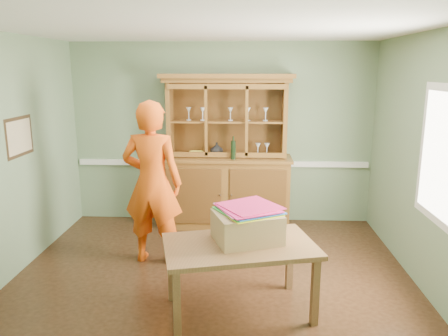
# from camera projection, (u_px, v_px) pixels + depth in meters

# --- Properties ---
(floor) EXTENTS (4.50, 4.50, 0.00)m
(floor) POSITION_uv_depth(u_px,v_px,m) (212.00, 278.00, 4.94)
(floor) COLOR #492A17
(floor) RESTS_ON ground
(ceiling) EXTENTS (4.50, 4.50, 0.00)m
(ceiling) POSITION_uv_depth(u_px,v_px,m) (211.00, 29.00, 4.34)
(ceiling) COLOR white
(ceiling) RESTS_ON wall_back
(wall_back) EXTENTS (4.50, 0.00, 4.50)m
(wall_back) POSITION_uv_depth(u_px,v_px,m) (222.00, 134.00, 6.59)
(wall_back) COLOR gray
(wall_back) RESTS_ON floor
(wall_left) EXTENTS (0.00, 4.00, 4.00)m
(wall_left) POSITION_uv_depth(u_px,v_px,m) (6.00, 159.00, 4.76)
(wall_left) COLOR gray
(wall_left) RESTS_ON floor
(wall_right) EXTENTS (0.00, 4.00, 4.00)m
(wall_right) POSITION_uv_depth(u_px,v_px,m) (427.00, 163.00, 4.53)
(wall_right) COLOR gray
(wall_right) RESTS_ON floor
(wall_front) EXTENTS (4.50, 0.00, 4.50)m
(wall_front) POSITION_uv_depth(u_px,v_px,m) (186.00, 228.00, 2.70)
(wall_front) COLOR gray
(wall_front) RESTS_ON floor
(chair_rail) EXTENTS (4.41, 0.05, 0.08)m
(chair_rail) POSITION_uv_depth(u_px,v_px,m) (222.00, 163.00, 6.67)
(chair_rail) COLOR white
(chair_rail) RESTS_ON wall_back
(framed_map) EXTENTS (0.03, 0.60, 0.46)m
(framed_map) POSITION_uv_depth(u_px,v_px,m) (20.00, 137.00, 5.00)
(framed_map) COLOR #372716
(framed_map) RESTS_ON wall_left
(window_panel) EXTENTS (0.03, 0.96, 1.36)m
(window_panel) POSITION_uv_depth(u_px,v_px,m) (439.00, 155.00, 4.21)
(window_panel) COLOR white
(window_panel) RESTS_ON wall_right
(china_hutch) EXTENTS (1.91, 0.63, 2.24)m
(china_hutch) POSITION_uv_depth(u_px,v_px,m) (227.00, 174.00, 6.46)
(china_hutch) COLOR brown
(china_hutch) RESTS_ON floor
(dining_table) EXTENTS (1.57, 1.16, 0.70)m
(dining_table) POSITION_uv_depth(u_px,v_px,m) (240.00, 252.00, 4.12)
(dining_table) COLOR brown
(dining_table) RESTS_ON floor
(cardboard_box) EXTENTS (0.72, 0.65, 0.28)m
(cardboard_box) POSITION_uv_depth(u_px,v_px,m) (247.00, 227.00, 4.15)
(cardboard_box) COLOR #997A4E
(cardboard_box) RESTS_ON dining_table
(kite_stack) EXTENTS (0.67, 0.67, 0.05)m
(kite_stack) POSITION_uv_depth(u_px,v_px,m) (249.00, 209.00, 4.15)
(kite_stack) COLOR #FFFB20
(kite_stack) RESTS_ON cardboard_box
(person) EXTENTS (0.76, 0.54, 1.97)m
(person) POSITION_uv_depth(u_px,v_px,m) (152.00, 183.00, 5.18)
(person) COLOR #E7500E
(person) RESTS_ON floor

